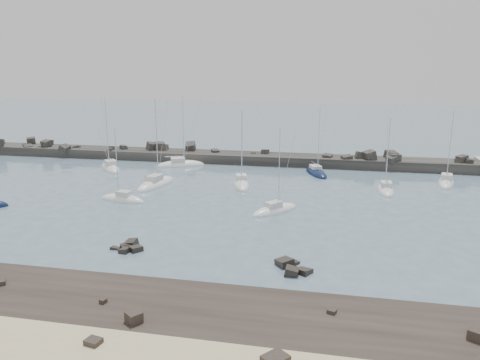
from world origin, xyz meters
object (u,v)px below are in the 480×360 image
sailboat_8 (316,173)px  sailboat_3 (156,185)px  sailboat_1 (110,168)px  sailboat_9 (386,190)px  sailboat_7 (275,211)px  sailboat_11 (446,183)px  sailboat_6 (241,184)px  sailboat_4 (180,165)px  sailboat_5 (123,200)px

sailboat_8 → sailboat_3: bearing=-151.6°
sailboat_1 → sailboat_9: size_ratio=1.16×
sailboat_7 → sailboat_11: (25.68, 20.45, 0.03)m
sailboat_1 → sailboat_6: (26.63, -7.08, 0.00)m
sailboat_4 → sailboat_8: bearing=-3.7°
sailboat_3 → sailboat_8: size_ratio=1.15×
sailboat_1 → sailboat_7: (33.81, -20.03, -0.02)m
sailboat_5 → sailboat_6: (15.09, 12.17, 0.01)m
sailboat_4 → sailboat_8: (26.16, -1.70, -0.01)m
sailboat_1 → sailboat_3: size_ratio=0.95×
sailboat_3 → sailboat_4: bearing=93.7°
sailboat_4 → sailboat_5: size_ratio=1.29×
sailboat_9 → sailboat_11: bearing=32.8°
sailboat_7 → sailboat_9: size_ratio=0.98×
sailboat_1 → sailboat_11: bearing=0.4°
sailboat_8 → sailboat_5: bearing=-139.4°
sailboat_1 → sailboat_3: bearing=-37.5°
sailboat_5 → sailboat_6: sailboat_6 is taller
sailboat_4 → sailboat_6: bearing=-40.3°
sailboat_5 → sailboat_7: sailboat_7 is taller
sailboat_7 → sailboat_8: (4.38, 23.65, -0.00)m
sailboat_5 → sailboat_11: sailboat_11 is taller
sailboat_3 → sailboat_4: sailboat_3 is taller
sailboat_4 → sailboat_9: (37.28, -11.46, 0.01)m
sailboat_3 → sailboat_7: (20.80, -10.06, -0.02)m
sailboat_3 → sailboat_1: bearing=142.5°
sailboat_3 → sailboat_7: size_ratio=1.26×
sailboat_1 → sailboat_11: 59.49m
sailboat_8 → sailboat_7: bearing=-100.5°
sailboat_6 → sailboat_8: sailboat_8 is taller
sailboat_3 → sailboat_7: bearing=-25.8°
sailboat_3 → sailboat_6: 13.93m
sailboat_1 → sailboat_5: bearing=-59.0°
sailboat_4 → sailboat_9: size_ratio=1.19×
sailboat_5 → sailboat_11: size_ratio=0.87×
sailboat_5 → sailboat_8: 35.11m
sailboat_7 → sailboat_9: (15.50, 13.90, 0.01)m
sailboat_3 → sailboat_8: bearing=28.4°
sailboat_3 → sailboat_6: bearing=12.0°
sailboat_6 → sailboat_7: size_ratio=1.09×
sailboat_3 → sailboat_4: (-0.98, 15.29, -0.02)m
sailboat_3 → sailboat_6: (13.62, 2.90, -0.00)m
sailboat_1 → sailboat_8: size_ratio=1.09×
sailboat_11 → sailboat_4: bearing=174.1°
sailboat_5 → sailboat_8: sailboat_8 is taller
sailboat_7 → sailboat_8: bearing=79.5°
sailboat_4 → sailboat_9: 39.00m
sailboat_3 → sailboat_11: 47.63m
sailboat_3 → sailboat_9: (36.30, 3.84, -0.01)m
sailboat_9 → sailboat_7: bearing=-138.1°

